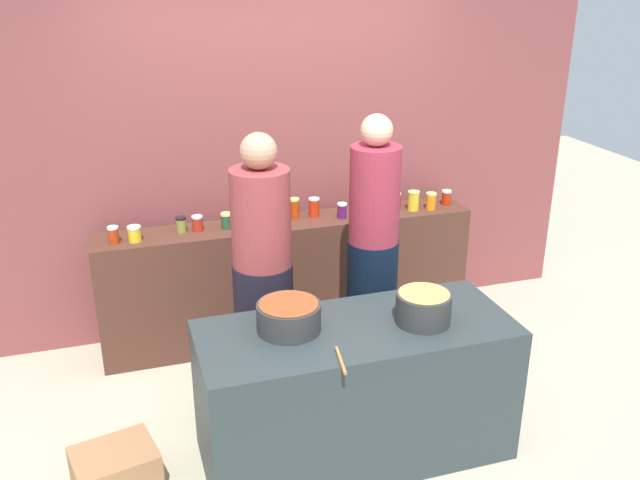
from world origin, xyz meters
TOP-DOWN VIEW (x-y plane):
  - ground at (0.00, 0.00)m, footprint 12.00×12.00m
  - storefront_wall at (0.00, 1.45)m, footprint 4.80×0.12m
  - display_shelf at (0.00, 1.10)m, footprint 2.70×0.36m
  - prep_table at (0.00, -0.30)m, footprint 1.70×0.70m
  - preserve_jar_0 at (-1.19, 1.05)m, footprint 0.07×0.07m
  - preserve_jar_1 at (-1.05, 1.05)m, footprint 0.09×0.09m
  - preserve_jar_2 at (-0.74, 1.12)m, footprint 0.07×0.07m
  - preserve_jar_3 at (-0.63, 1.11)m, footprint 0.08×0.08m
  - preserve_jar_4 at (-0.44, 1.10)m, footprint 0.08×0.08m
  - preserve_jar_5 at (-0.31, 1.12)m, footprint 0.07×0.07m
  - preserve_jar_6 at (-0.03, 1.10)m, footprint 0.07×0.07m
  - preserve_jar_7 at (0.06, 1.15)m, footprint 0.07×0.07m
  - preserve_jar_8 at (0.21, 1.15)m, footprint 0.08×0.08m
  - preserve_jar_9 at (0.39, 1.06)m, footprint 0.07×0.07m
  - preserve_jar_10 at (0.57, 1.14)m, footprint 0.08×0.08m
  - preserve_jar_11 at (0.69, 1.16)m, footprint 0.07×0.07m
  - preserve_jar_12 at (0.83, 1.12)m, footprint 0.08×0.08m
  - preserve_jar_13 at (0.95, 1.06)m, footprint 0.09×0.09m
  - preserve_jar_14 at (1.08, 1.04)m, footprint 0.08×0.08m
  - preserve_jar_15 at (1.24, 1.10)m, footprint 0.07×0.07m
  - cooking_pot_left at (-0.35, -0.22)m, footprint 0.34×0.34m
  - cooking_pot_center at (0.36, -0.35)m, footprint 0.30×0.30m
  - wooden_spoon at (-0.19, -0.60)m, footprint 0.05×0.24m
  - cook_with_tongs at (-0.36, 0.34)m, footprint 0.36×0.36m
  - cook_in_cap at (0.36, 0.39)m, footprint 0.32×0.32m
  - bread_crate at (-1.31, -0.23)m, footprint 0.48×0.41m

SIDE VIEW (x-z plane):
  - ground at x=0.00m, z-range 0.00..0.00m
  - bread_crate at x=-1.31m, z-range 0.00..0.24m
  - prep_table at x=0.00m, z-range 0.00..0.80m
  - display_shelf at x=0.00m, z-range 0.00..0.90m
  - cook_with_tongs at x=-0.36m, z-range -0.08..1.66m
  - wooden_spoon at x=-0.19m, z-range 0.80..0.82m
  - cook_in_cap at x=0.36m, z-range -0.07..1.71m
  - cooking_pot_left at x=-0.35m, z-range 0.80..0.96m
  - cooking_pot_center at x=0.36m, z-range 0.80..0.97m
  - preserve_jar_1 at x=-1.05m, z-range 0.90..1.01m
  - preserve_jar_2 at x=-0.74m, z-range 0.90..1.01m
  - preserve_jar_3 at x=-0.63m, z-range 0.90..1.01m
  - preserve_jar_9 at x=0.39m, z-range 0.90..1.02m
  - preserve_jar_4 at x=-0.44m, z-range 0.90..1.02m
  - preserve_jar_15 at x=1.24m, z-range 0.90..1.02m
  - preserve_jar_5 at x=-0.31m, z-range 0.90..1.02m
  - preserve_jar_0 at x=-1.19m, z-range 0.90..1.02m
  - preserve_jar_6 at x=-0.03m, z-range 0.90..1.03m
  - preserve_jar_12 at x=0.83m, z-range 0.90..1.03m
  - preserve_jar_14 at x=1.08m, z-range 0.90..1.03m
  - preserve_jar_10 at x=0.57m, z-range 0.90..1.04m
  - preserve_jar_11 at x=0.69m, z-range 0.90..1.04m
  - preserve_jar_8 at x=0.21m, z-range 0.90..1.04m
  - preserve_jar_13 at x=0.95m, z-range 0.90..1.05m
  - preserve_jar_7 at x=0.06m, z-range 0.90..1.05m
  - storefront_wall at x=0.00m, z-range 0.00..3.00m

